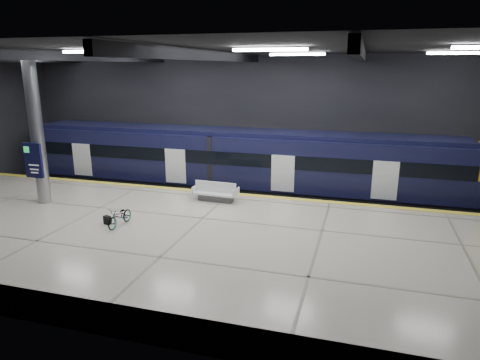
% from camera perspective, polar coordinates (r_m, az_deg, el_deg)
% --- Properties ---
extents(ground, '(30.00, 30.00, 0.00)m').
position_cam_1_polar(ground, '(19.53, -3.84, -7.15)').
color(ground, black).
rests_on(ground, ground).
extents(room_shell, '(30.10, 16.10, 8.05)m').
position_cam_1_polar(room_shell, '(18.18, -4.16, 9.81)').
color(room_shell, black).
rests_on(room_shell, ground).
extents(platform, '(30.00, 11.00, 1.10)m').
position_cam_1_polar(platform, '(17.18, -6.76, -8.43)').
color(platform, beige).
rests_on(platform, ground).
extents(safety_strip, '(30.00, 0.40, 0.01)m').
position_cam_1_polar(safety_strip, '(21.62, -1.40, -1.81)').
color(safety_strip, yellow).
rests_on(safety_strip, platform).
extents(rails, '(30.00, 1.52, 0.16)m').
position_cam_1_polar(rails, '(24.44, 0.58, -2.33)').
color(rails, gray).
rests_on(rails, ground).
extents(train, '(29.40, 2.84, 3.79)m').
position_cam_1_polar(train, '(23.62, 3.49, 2.01)').
color(train, black).
rests_on(train, ground).
extents(bench, '(2.17, 0.99, 0.94)m').
position_cam_1_polar(bench, '(20.42, -3.27, -1.89)').
color(bench, '#595B60').
rests_on(bench, platform).
extents(bicycle, '(0.61, 1.55, 0.80)m').
position_cam_1_polar(bicycle, '(17.89, -15.72, -4.67)').
color(bicycle, '#99999E').
rests_on(bicycle, platform).
extents(pannier_bag, '(0.34, 0.27, 0.35)m').
position_cam_1_polar(pannier_bag, '(18.27, -17.28, -5.12)').
color(pannier_bag, black).
rests_on(pannier_bag, platform).
extents(info_column, '(0.90, 0.78, 6.90)m').
position_cam_1_polar(info_column, '(21.61, -25.53, 5.86)').
color(info_column, '#9EA0A5').
rests_on(info_column, platform).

